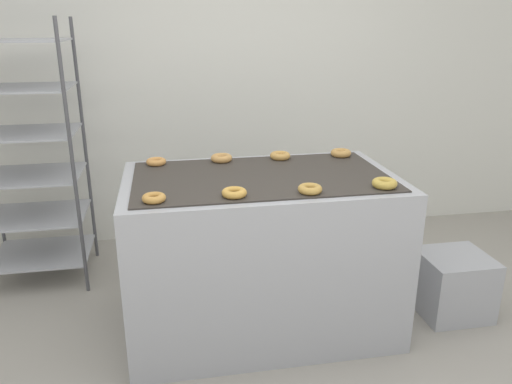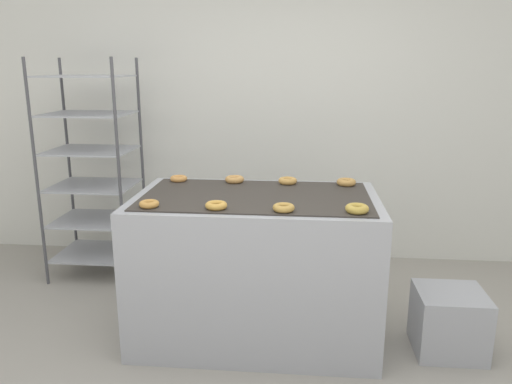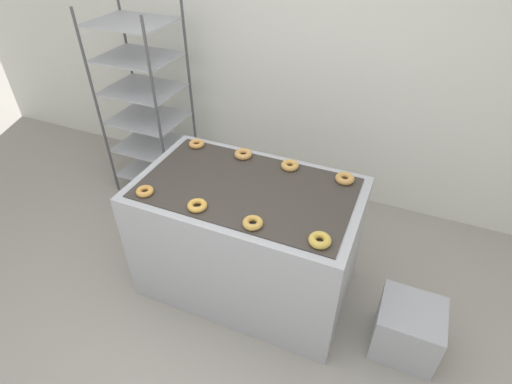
# 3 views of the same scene
# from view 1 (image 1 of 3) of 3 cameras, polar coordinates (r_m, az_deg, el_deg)

# --- Properties ---
(wall_back) EXTENTS (8.00, 0.05, 2.80)m
(wall_back) POSITION_cam_1_polar(r_m,az_deg,el_deg) (4.02, -3.41, 14.33)
(wall_back) COLOR silver
(wall_back) RESTS_ON ground_plane
(fryer_machine) EXTENTS (1.49, 0.90, 0.92)m
(fryer_machine) POSITION_cam_1_polar(r_m,az_deg,el_deg) (2.89, 0.55, -6.92)
(fryer_machine) COLOR #A8AAB2
(fryer_machine) RESTS_ON ground_plane
(baking_rack_cart) EXTENTS (0.67, 0.56, 1.75)m
(baking_rack_cart) POSITION_cam_1_polar(r_m,az_deg,el_deg) (3.61, -24.63, 3.89)
(baking_rack_cart) COLOR #4C4C51
(baking_rack_cart) RESTS_ON ground_plane
(glaze_bin) EXTENTS (0.40, 0.38, 0.38)m
(glaze_bin) POSITION_cam_1_polar(r_m,az_deg,el_deg) (3.33, 21.56, -9.79)
(glaze_bin) COLOR #A8AAB2
(glaze_bin) RESTS_ON ground_plane
(donut_near_left) EXTENTS (0.11, 0.11, 0.04)m
(donut_near_left) POSITION_cam_1_polar(r_m,az_deg,el_deg) (2.37, -11.59, -0.67)
(donut_near_left) COLOR gold
(donut_near_left) RESTS_ON fryer_machine
(donut_near_midleft) EXTENTS (0.12, 0.12, 0.04)m
(donut_near_midleft) POSITION_cam_1_polar(r_m,az_deg,el_deg) (2.39, -2.50, -0.08)
(donut_near_midleft) COLOR gold
(donut_near_midleft) RESTS_ON fryer_machine
(donut_near_midright) EXTENTS (0.12, 0.12, 0.04)m
(donut_near_midright) POSITION_cam_1_polar(r_m,az_deg,el_deg) (2.45, 6.19, 0.35)
(donut_near_midright) COLOR gold
(donut_near_midright) RESTS_ON fryer_machine
(donut_near_right) EXTENTS (0.13, 0.13, 0.04)m
(donut_near_right) POSITION_cam_1_polar(r_m,az_deg,el_deg) (2.60, 14.48, 0.97)
(donut_near_right) COLOR gold
(donut_near_right) RESTS_ON fryer_machine
(donut_far_left) EXTENTS (0.12, 0.12, 0.04)m
(donut_far_left) POSITION_cam_1_polar(r_m,az_deg,el_deg) (2.98, -11.33, 3.43)
(donut_far_left) COLOR #D9944A
(donut_far_left) RESTS_ON fryer_machine
(donut_far_midleft) EXTENTS (0.13, 0.13, 0.04)m
(donut_far_midleft) POSITION_cam_1_polar(r_m,az_deg,el_deg) (3.00, -3.96, 3.90)
(donut_far_midleft) COLOR tan
(donut_far_midleft) RESTS_ON fryer_machine
(donut_far_midright) EXTENTS (0.12, 0.12, 0.04)m
(donut_far_midright) POSITION_cam_1_polar(r_m,az_deg,el_deg) (3.05, 2.78, 4.17)
(donut_far_midright) COLOR tan
(donut_far_midright) RESTS_ON fryer_machine
(donut_far_right) EXTENTS (0.13, 0.13, 0.04)m
(donut_far_right) POSITION_cam_1_polar(r_m,az_deg,el_deg) (3.16, 9.68, 4.43)
(donut_far_right) COLOR tan
(donut_far_right) RESTS_ON fryer_machine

